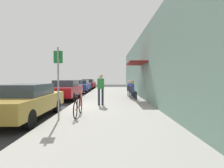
# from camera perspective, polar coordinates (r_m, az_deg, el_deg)

# --- Properties ---
(ground_plane) EXTENTS (60.00, 60.00, 0.00)m
(ground_plane) POSITION_cam_1_polar(r_m,az_deg,el_deg) (9.73, -14.14, -7.62)
(ground_plane) COLOR #2D2D30
(sidewalk_slab) EXTENTS (4.50, 32.00, 0.12)m
(sidewalk_slab) POSITION_cam_1_polar(r_m,az_deg,el_deg) (11.41, -0.57, -5.79)
(sidewalk_slab) COLOR #9E9B93
(sidewalk_slab) RESTS_ON ground_plane
(building_facade) EXTENTS (1.40, 32.00, 4.89)m
(building_facade) POSITION_cam_1_polar(r_m,az_deg,el_deg) (11.57, 11.44, 6.12)
(building_facade) COLOR gray
(building_facade) RESTS_ON ground_plane
(parked_car_0) EXTENTS (1.80, 4.40, 1.38)m
(parked_car_0) POSITION_cam_1_polar(r_m,az_deg,el_deg) (7.77, -26.42, -4.89)
(parked_car_0) COLOR #A58433
(parked_car_0) RESTS_ON ground_plane
(parked_car_1) EXTENTS (1.80, 4.40, 1.43)m
(parked_car_1) POSITION_cam_1_polar(r_m,az_deg,el_deg) (13.52, -14.88, -1.70)
(parked_car_1) COLOR maroon
(parked_car_1) RESTS_ON ground_plane
(parked_car_2) EXTENTS (1.80, 4.40, 1.33)m
(parked_car_2) POSITION_cam_1_polar(r_m,az_deg,el_deg) (19.46, -10.34, -0.59)
(parked_car_2) COLOR navy
(parked_car_2) RESTS_ON ground_plane
(parked_car_3) EXTENTS (1.80, 4.40, 1.36)m
(parked_car_3) POSITION_cam_1_polar(r_m,az_deg,el_deg) (25.43, -7.95, 0.10)
(parked_car_3) COLOR maroon
(parked_car_3) RESTS_ON ground_plane
(parking_meter) EXTENTS (0.12, 0.10, 1.32)m
(parking_meter) POSITION_cam_1_polar(r_m,az_deg,el_deg) (10.88, -10.12, -1.84)
(parking_meter) COLOR slate
(parking_meter) RESTS_ON sidewalk_slab
(street_sign) EXTENTS (0.32, 0.06, 2.60)m
(street_sign) POSITION_cam_1_polar(r_m,az_deg,el_deg) (6.56, -17.24, 2.01)
(street_sign) COLOR gray
(street_sign) RESTS_ON sidewalk_slab
(bicycle_0) EXTENTS (0.46, 1.71, 0.90)m
(bicycle_0) POSITION_cam_1_polar(r_m,az_deg,el_deg) (7.14, -11.15, -7.28)
(bicycle_0) COLOR black
(bicycle_0) RESTS_ON sidewalk_slab
(cafe_chair_0) EXTENTS (0.46, 0.46, 0.87)m
(cafe_chair_0) POSITION_cam_1_polar(r_m,az_deg,el_deg) (12.25, 6.35, -2.60)
(cafe_chair_0) COLOR black
(cafe_chair_0) RESTS_ON sidewalk_slab
(seated_patron_0) EXTENTS (0.44, 0.37, 1.29)m
(seated_patron_0) POSITION_cam_1_polar(r_m,az_deg,el_deg) (12.24, 6.63, -1.70)
(seated_patron_0) COLOR #232838
(seated_patron_0) RESTS_ON sidewalk_slab
(cafe_chair_1) EXTENTS (0.50, 0.50, 0.87)m
(cafe_chair_1) POSITION_cam_1_polar(r_m,az_deg,el_deg) (13.23, 5.86, -2.24)
(cafe_chair_1) COLOR black
(cafe_chair_1) RESTS_ON sidewalk_slab
(seated_patron_1) EXTENTS (0.47, 0.41, 1.29)m
(seated_patron_1) POSITION_cam_1_polar(r_m,az_deg,el_deg) (13.23, 6.12, -1.41)
(seated_patron_1) COLOR #232838
(seated_patron_1) RESTS_ON sidewalk_slab
(cafe_chair_2) EXTENTS (0.55, 0.55, 0.87)m
(cafe_chair_2) POSITION_cam_1_polar(r_m,az_deg,el_deg) (14.06, 5.51, -1.97)
(cafe_chair_2) COLOR black
(cafe_chair_2) RESTS_ON sidewalk_slab
(seated_patron_2) EXTENTS (0.50, 0.46, 1.29)m
(seated_patron_2) POSITION_cam_1_polar(r_m,az_deg,el_deg) (14.08, 5.74, -1.19)
(seated_patron_2) COLOR #232838
(seated_patron_2) RESTS_ON sidewalk_slab
(pedestrian_standing) EXTENTS (0.36, 0.22, 1.70)m
(pedestrian_standing) POSITION_cam_1_polar(r_m,az_deg,el_deg) (9.63, -3.90, -0.95)
(pedestrian_standing) COLOR #232838
(pedestrian_standing) RESTS_ON sidewalk_slab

